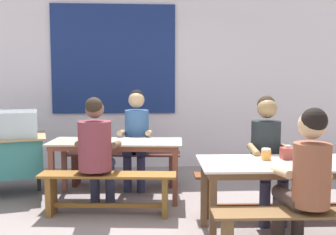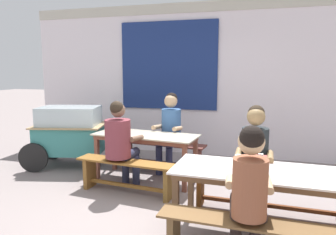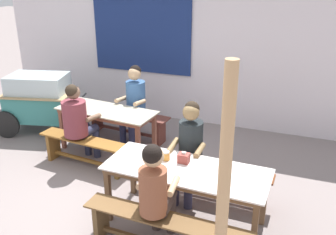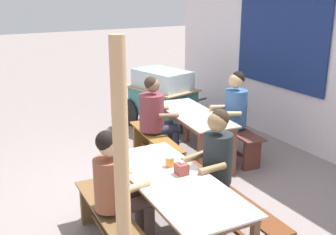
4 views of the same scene
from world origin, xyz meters
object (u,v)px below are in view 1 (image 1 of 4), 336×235
at_px(person_near_front, 306,175).
at_px(bench_near_front, 326,231).
at_px(bench_far_back, 123,163).
at_px(condiment_jar, 266,154).
at_px(bench_near_back, 279,188).
at_px(dining_table_near, 300,169).
at_px(bench_far_front, 108,188).
at_px(tissue_box, 288,153).
at_px(person_left_back_turned, 96,148).
at_px(dining_table_far, 116,147).
at_px(person_right_near_table, 267,149).
at_px(person_center_facing, 136,131).

bearing_deg(person_near_front, bench_near_front, -31.72).
bearing_deg(bench_far_back, condiment_jar, -51.83).
distance_m(bench_near_back, person_near_front, 1.21).
relative_size(bench_near_front, person_near_front, 1.43).
distance_m(dining_table_near, bench_far_front, 2.01).
xyz_separation_m(tissue_box, condiment_jar, (-0.22, -0.01, -0.00)).
bearing_deg(bench_near_front, person_left_back_turned, 144.06).
bearing_deg(dining_table_far, bench_near_back, -22.13).
height_order(bench_near_front, person_right_near_table, person_right_near_table).
xyz_separation_m(dining_table_far, condiment_jar, (1.49, -1.22, 0.13)).
bearing_deg(person_near_front, bench_near_back, 80.75).
distance_m(bench_near_front, person_right_near_table, 1.24).
relative_size(person_center_facing, person_left_back_turned, 1.03).
xyz_separation_m(dining_table_far, bench_near_front, (1.76, -1.94, -0.35)).
relative_size(bench_near_back, tissue_box, 13.71).
distance_m(dining_table_near, bench_far_back, 2.62).
height_order(bench_far_back, person_near_front, person_near_front).
height_order(bench_far_front, person_near_front, person_near_front).
bearing_deg(bench_near_back, dining_table_near, -91.87).
xyz_separation_m(person_center_facing, condiment_jar, (1.25, -1.75, 0.01)).
bearing_deg(person_left_back_turned, person_near_front, -36.25).
distance_m(bench_far_front, person_right_near_table, 1.77).
bearing_deg(bench_far_back, bench_far_front, -95.58).
distance_m(person_center_facing, person_right_near_table, 1.92).
bearing_deg(bench_far_back, dining_table_near, -48.34).
distance_m(bench_near_back, person_right_near_table, 0.47).
distance_m(person_left_back_turned, tissue_box, 2.01).
xyz_separation_m(dining_table_far, bench_far_back, (0.06, 0.60, -0.33)).
xyz_separation_m(dining_table_near, person_near_front, (-0.16, -0.52, 0.08)).
xyz_separation_m(person_center_facing, person_near_front, (1.38, -2.38, -0.04)).
distance_m(bench_far_front, person_near_front, 2.14).
relative_size(dining_table_near, bench_far_front, 1.26).
relative_size(bench_far_back, tissue_box, 11.78).
height_order(dining_table_near, person_right_near_table, person_right_near_table).
xyz_separation_m(dining_table_far, person_near_front, (1.62, -1.85, 0.09)).
bearing_deg(person_center_facing, dining_table_near, -50.40).
distance_m(person_center_facing, tissue_box, 2.27).
bearing_deg(bench_near_back, person_near_front, -99.25).
bearing_deg(bench_near_front, person_center_facing, 121.67).
height_order(bench_near_front, person_left_back_turned, person_left_back_turned).
distance_m(bench_far_back, bench_near_back, 2.20).
bearing_deg(person_right_near_table, bench_near_front, -83.97).
bearing_deg(person_near_front, dining_table_far, 131.18).
distance_m(dining_table_far, person_center_facing, 0.59).
height_order(bench_far_front, bench_near_front, same).
bearing_deg(bench_near_front, person_near_front, 148.28).
height_order(dining_table_near, bench_far_back, dining_table_near).
height_order(person_center_facing, condiment_jar, person_center_facing).
bearing_deg(dining_table_near, bench_near_front, -91.87).
relative_size(dining_table_far, person_right_near_table, 1.27).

